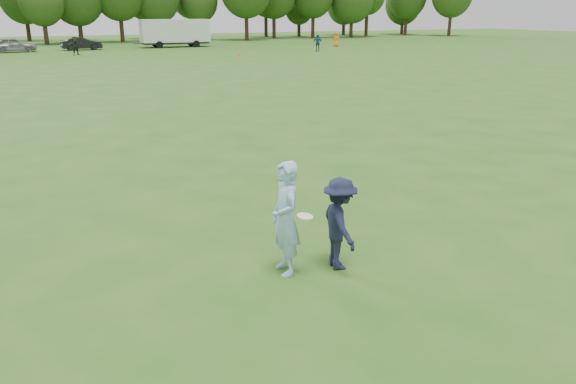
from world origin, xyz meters
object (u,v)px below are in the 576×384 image
at_px(cargo_trailer, 175,32).
at_px(player_far_b, 317,43).
at_px(player_far_d, 75,46).
at_px(thrower, 285,218).
at_px(car_f, 82,44).
at_px(player_far_c, 336,39).
at_px(defender, 340,224).
at_px(field_cone, 239,54).
at_px(car_e, 13,45).

bearing_deg(cargo_trailer, player_far_b, -48.72).
distance_m(player_far_b, player_far_d, 24.61).
bearing_deg(thrower, car_f, -179.71).
relative_size(thrower, player_far_c, 1.10).
distance_m(defender, car_f, 60.20).
bearing_deg(field_cone, defender, -107.73).
relative_size(player_far_d, cargo_trailer, 0.20).
distance_m(defender, car_e, 59.76).
bearing_deg(player_far_b, field_cone, -121.29).
bearing_deg(defender, player_far_b, -19.05).
relative_size(player_far_c, car_f, 0.41).
bearing_deg(player_far_d, car_f, 67.57).
relative_size(thrower, cargo_trailer, 0.22).
xyz_separation_m(thrower, player_far_b, (25.04, 47.10, -0.07)).
xyz_separation_m(defender, player_far_c, (30.09, 53.86, 0.08)).
distance_m(player_far_d, car_e, 8.76).
height_order(thrower, cargo_trailer, cargo_trailer).
relative_size(thrower, car_e, 0.43).
xyz_separation_m(car_f, cargo_trailer, (10.74, 0.81, 1.07)).
bearing_deg(cargo_trailer, player_far_c, -21.64).
height_order(defender, field_cone, defender).
bearing_deg(cargo_trailer, car_e, -175.17).
bearing_deg(field_cone, player_far_d, 151.34).
height_order(player_far_b, player_far_c, player_far_b).
xyz_separation_m(player_far_c, field_cone, (-15.71, -8.87, -0.73)).
height_order(car_f, cargo_trailer, cargo_trailer).
distance_m(thrower, defender, 0.95).
xyz_separation_m(thrower, field_cone, (15.30, 44.79, -0.82)).
relative_size(car_f, field_cone, 14.20).
bearing_deg(field_cone, car_f, 130.58).
bearing_deg(player_far_d, player_far_c, -10.88).
bearing_deg(car_f, player_far_c, -106.91).
distance_m(car_f, field_cone, 20.01).
bearing_deg(field_cone, cargo_trailer, 98.07).
bearing_deg(cargo_trailer, thrower, -102.10).
bearing_deg(defender, field_cone, -9.75).
distance_m(defender, player_far_c, 61.70).
distance_m(defender, cargo_trailer, 62.19).
relative_size(defender, player_far_b, 0.90).
relative_size(field_cone, cargo_trailer, 0.03).
relative_size(car_f, cargo_trailer, 0.47).
bearing_deg(cargo_trailer, field_cone, -81.93).
height_order(player_far_c, field_cone, player_far_c).
bearing_deg(defender, cargo_trailer, -3.25).
bearing_deg(car_f, player_far_b, -124.00).
bearing_deg(player_far_b, player_far_d, -147.48).
bearing_deg(field_cone, thrower, -108.86).
distance_m(defender, field_cone, 47.24).
bearing_deg(car_f, cargo_trailer, -90.16).
bearing_deg(car_e, defender, -179.83).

